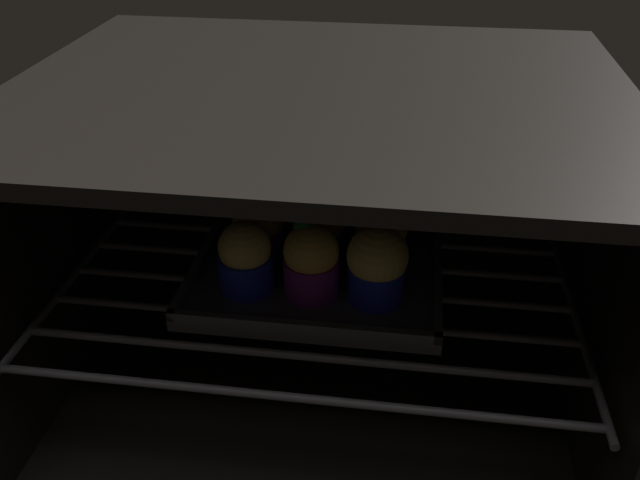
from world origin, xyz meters
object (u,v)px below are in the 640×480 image
object	(u,v)px
muffin_row2_col2	(382,205)
baking_tray	(320,261)
muffin_row0_col1	(309,260)
muffin_row1_col0	(259,228)
muffin_row1_col1	(323,228)
muffin_row2_col0	(270,198)
muffin_row2_col1	(326,201)
muffin_row0_col2	(377,265)
muffin_row0_col0	(245,258)
muffin_row1_col2	(381,235)

from	to	relation	value
muffin_row2_col2	baking_tray	bearing A→B (deg)	-133.74
muffin_row0_col1	muffin_row1_col0	world-z (taller)	muffin_row0_col1
muffin_row1_col1	muffin_row2_col2	bearing A→B (deg)	46.76
muffin_row1_col0	muffin_row2_col0	xyz separation A→B (cm)	(-0.15, 6.94, 0.07)
baking_tray	muffin_row0_col1	size ratio (longest dim) A/B	3.20
muffin_row0_col1	muffin_row1_col1	bearing A→B (deg)	85.14
baking_tray	muffin_row2_col1	size ratio (longest dim) A/B	3.45
muffin_row0_col2	muffin_row2_col2	bearing A→B (deg)	91.32
muffin_row0_col1	muffin_row2_col1	size ratio (longest dim) A/B	1.08
muffin_row0_col0	muffin_row0_col2	bearing A→B (deg)	-0.09
muffin_row0_col1	muffin_row0_col2	distance (cm)	6.90
muffin_row2_col2	muffin_row1_col1	bearing A→B (deg)	-133.24
muffin_row0_col1	muffin_row1_col1	xyz separation A→B (cm)	(0.56, 6.56, -0.07)
baking_tray	muffin_row2_col0	size ratio (longest dim) A/B	3.48
muffin_row1_col0	muffin_row1_col1	world-z (taller)	same
muffin_row0_col1	muffin_row1_col0	xyz separation A→B (cm)	(-6.47, 6.05, -0.34)
muffin_row0_col1	muffin_row1_col1	distance (cm)	6.59
muffin_row1_col2	muffin_row1_col1	bearing A→B (deg)	177.92
muffin_row1_col0	muffin_row2_col1	xyz separation A→B (cm)	(6.62, 6.78, 0.18)
baking_tray	muffin_row2_col2	world-z (taller)	muffin_row2_col2
muffin_row1_col0	baking_tray	bearing A→B (deg)	2.80
baking_tray	muffin_row2_col0	distance (cm)	10.38
muffin_row1_col1	muffin_row2_col2	world-z (taller)	muffin_row2_col2
muffin_row0_col0	muffin_row1_col0	size ratio (longest dim) A/B	1.00
muffin_row1_col0	muffin_row2_col2	xyz separation A→B (cm)	(13.07, 6.93, 0.14)
muffin_row1_col2	muffin_row2_col0	xyz separation A→B (cm)	(-13.51, 6.65, 0.08)
muffin_row0_col0	muffin_row1_col2	size ratio (longest dim) A/B	1.04
baking_tray	muffin_row0_col2	xyz separation A→B (cm)	(6.62, -6.64, 4.49)
baking_tray	muffin_row2_col2	bearing A→B (deg)	46.26
baking_tray	muffin_row1_col1	size ratio (longest dim) A/B	3.43
muffin_row1_col1	muffin_row2_col1	world-z (taller)	same
muffin_row0_col2	muffin_row1_col2	distance (cm)	6.62
muffin_row2_col1	muffin_row2_col2	distance (cm)	6.45
baking_tray	muffin_row1_col0	distance (cm)	7.85
baking_tray	muffin_row0_col2	size ratio (longest dim) A/B	3.25
baking_tray	muffin_row0_col2	distance (cm)	10.40
muffin_row1_col2	baking_tray	bearing A→B (deg)	179.62
muffin_row1_col2	muffin_row2_col1	xyz separation A→B (cm)	(-6.73, 6.50, 0.19)
muffin_row1_col1	muffin_row2_col1	xyz separation A→B (cm)	(-0.41, 6.27, -0.09)
muffin_row0_col1	muffin_row2_col0	size ratio (longest dim) A/B	1.09
muffin_row0_col2	muffin_row2_col0	bearing A→B (deg)	135.58
muffin_row1_col1	muffin_row0_col2	bearing A→B (deg)	-47.13
muffin_row1_col0	muffin_row1_col2	size ratio (longest dim) A/B	1.04
muffin_row0_col0	muffin_row1_col0	bearing A→B (deg)	89.95
baking_tray	muffin_row2_col2	xyz separation A→B (cm)	(6.32, 6.60, 4.14)
baking_tray	muffin_row1_col1	world-z (taller)	muffin_row1_col1
muffin_row0_col1	muffin_row0_col2	world-z (taller)	muffin_row0_col1
muffin_row0_col1	muffin_row2_col0	bearing A→B (deg)	117.04
baking_tray	muffin_row2_col1	world-z (taller)	muffin_row2_col1
baking_tray	muffin_row2_col1	xyz separation A→B (cm)	(-0.12, 6.45, 4.17)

